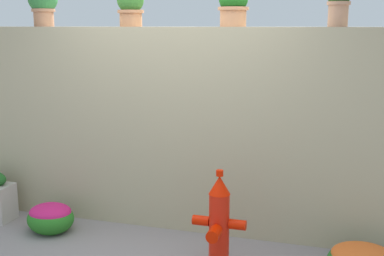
# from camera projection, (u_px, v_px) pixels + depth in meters

# --- Properties ---
(stone_wall) EXTENTS (5.61, 0.42, 2.03)m
(stone_wall) POSITION_uv_depth(u_px,v_px,m) (180.00, 128.00, 5.10)
(stone_wall) COLOR tan
(stone_wall) RESTS_ON ground
(potted_plant_1) EXTENTS (0.33, 0.33, 0.45)m
(potted_plant_1) POSITION_uv_depth(u_px,v_px,m) (43.00, 0.00, 5.29)
(potted_plant_1) COLOR #AF7756
(potted_plant_1) RESTS_ON stone_wall
(potted_plant_2) EXTENTS (0.28, 0.28, 0.40)m
(potted_plant_2) POSITION_uv_depth(u_px,v_px,m) (130.00, 2.00, 4.96)
(potted_plant_2) COLOR #B9784F
(potted_plant_2) RESTS_ON stone_wall
(potted_plant_3) EXTENTS (0.29, 0.29, 0.40)m
(potted_plant_3) POSITION_uv_depth(u_px,v_px,m) (233.00, 2.00, 4.73)
(potted_plant_3) COLOR tan
(potted_plant_3) RESTS_ON stone_wall
(fire_hydrant) EXTENTS (0.46, 0.36, 0.87)m
(fire_hydrant) POSITION_uv_depth(u_px,v_px,m) (219.00, 225.00, 4.22)
(fire_hydrant) COLOR red
(fire_hydrant) RESTS_ON ground
(flower_bush_left) EXTENTS (0.47, 0.43, 0.31)m
(flower_bush_left) POSITION_uv_depth(u_px,v_px,m) (51.00, 217.00, 5.02)
(flower_bush_left) COLOR #277120
(flower_bush_left) RESTS_ON ground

